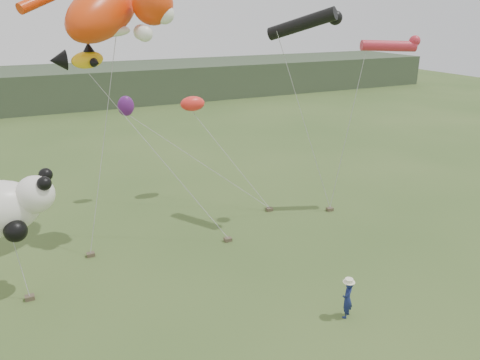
# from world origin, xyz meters

# --- Properties ---
(ground) EXTENTS (120.00, 120.00, 0.00)m
(ground) POSITION_xyz_m (0.00, 0.00, 0.00)
(ground) COLOR #385123
(ground) RESTS_ON ground
(headland) EXTENTS (90.00, 13.00, 4.00)m
(headland) POSITION_xyz_m (-3.11, 44.69, 1.92)
(headland) COLOR #2D3D28
(headland) RESTS_ON ground
(festival_attendant) EXTENTS (0.62, 0.58, 1.42)m
(festival_attendant) POSITION_xyz_m (0.71, -1.96, 0.71)
(festival_attendant) COLOR navy
(festival_attendant) RESTS_ON ground
(sandbag_anchors) EXTENTS (15.30, 3.67, 0.17)m
(sandbag_anchors) POSITION_xyz_m (-1.65, 5.71, 0.09)
(sandbag_anchors) COLOR brown
(sandbag_anchors) RESTS_ON ground
(cat_kite) EXTENTS (5.93, 4.88, 3.42)m
(cat_kite) POSITION_xyz_m (-4.55, 7.58, 10.12)
(cat_kite) COLOR red
(cat_kite) RESTS_ON ground
(fish_kite) EXTENTS (2.26, 1.52, 1.17)m
(fish_kite) POSITION_xyz_m (-6.08, 8.71, 8.16)
(fish_kite) COLOR yellow
(fish_kite) RESTS_ON ground
(tube_kites) EXTENTS (7.49, 2.98, 2.11)m
(tube_kites) POSITION_xyz_m (5.53, 5.76, 9.20)
(tube_kites) COLOR black
(tube_kites) RESTS_ON ground
(panda_kite) EXTENTS (3.60, 2.33, 2.24)m
(panda_kite) POSITION_xyz_m (-9.68, 4.54, 3.55)
(panda_kite) COLOR white
(panda_kite) RESTS_ON ground
(misc_kites) EXTENTS (4.61, 1.45, 1.07)m
(misc_kites) POSITION_xyz_m (-1.32, 11.59, 5.35)
(misc_kites) COLOR #FF2E25
(misc_kites) RESTS_ON ground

